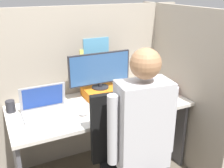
% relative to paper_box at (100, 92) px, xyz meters
% --- Properties ---
extents(cubicle_panel_back, '(2.09, 0.05, 1.56)m').
position_rel_paper_box_xyz_m(cubicle_panel_back, '(-0.08, 0.20, 0.02)').
color(cubicle_panel_back, gray).
rests_on(cubicle_panel_back, ground).
extents(cubicle_panel_right, '(0.04, 1.34, 1.56)m').
position_rel_paper_box_xyz_m(cubicle_panel_right, '(0.74, -0.24, 0.01)').
color(cubicle_panel_right, gray).
rests_on(cubicle_panel_right, ground).
extents(desk, '(1.59, 0.70, 0.72)m').
position_rel_paper_box_xyz_m(desk, '(-0.08, -0.17, -0.21)').
color(desk, beige).
rests_on(desk, ground).
extents(paper_box, '(0.32, 0.24, 0.09)m').
position_rel_paper_box_xyz_m(paper_box, '(0.00, 0.00, 0.00)').
color(paper_box, orange).
rests_on(paper_box, desk).
extents(monitor, '(0.61, 0.16, 0.34)m').
position_rel_paper_box_xyz_m(monitor, '(0.00, 0.00, 0.22)').
color(monitor, '#232328').
rests_on(monitor, paper_box).
extents(laptop, '(0.38, 0.23, 0.24)m').
position_rel_paper_box_xyz_m(laptop, '(-0.56, -0.13, 0.00)').
color(laptop, '#99999E').
rests_on(laptop, desk).
extents(mouse, '(0.07, 0.05, 0.04)m').
position_rel_paper_box_xyz_m(mouse, '(-0.29, -0.31, -0.02)').
color(mouse, silver).
rests_on(mouse, desk).
extents(stapler, '(0.04, 0.16, 0.05)m').
position_rel_paper_box_xyz_m(stapler, '(0.66, -0.24, -0.02)').
color(stapler, '#A31919').
rests_on(stapler, desk).
extents(carrot_toy, '(0.05, 0.16, 0.05)m').
position_rel_paper_box_xyz_m(carrot_toy, '(-0.15, -0.43, -0.02)').
color(carrot_toy, orange).
rests_on(carrot_toy, desk).
extents(office_chair, '(0.54, 0.59, 1.02)m').
position_rel_paper_box_xyz_m(office_chair, '(-0.10, -0.79, -0.24)').
color(office_chair, black).
rests_on(office_chair, ground).
extents(person, '(0.48, 0.47, 1.39)m').
position_rel_paper_box_xyz_m(person, '(-0.08, -0.94, 0.03)').
color(person, brown).
rests_on(person, ground).
extents(pen_cup, '(0.08, 0.08, 0.10)m').
position_rel_paper_box_xyz_m(pen_cup, '(-0.81, 0.02, 0.01)').
color(pen_cup, '#28282D').
rests_on(pen_cup, desk).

